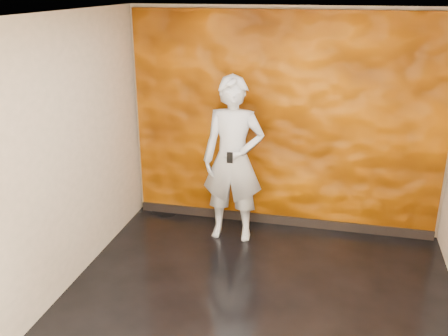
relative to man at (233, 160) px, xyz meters
The scene contains 5 objects.
room 1.61m from the man, 69.59° to the right, with size 4.02×4.02×2.81m.
feature_wall 0.82m from the man, 42.29° to the left, with size 3.90×0.06×2.75m, color #D06500.
baseboard 1.20m from the man, 39.90° to the left, with size 3.90×0.04×0.12m, color black.
man is the anchor object (origin of this frame).
phone 0.30m from the man, 85.97° to the right, with size 0.07×0.01×0.13m, color black.
Camera 1 is at (0.66, -4.11, 3.05)m, focal length 40.00 mm.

